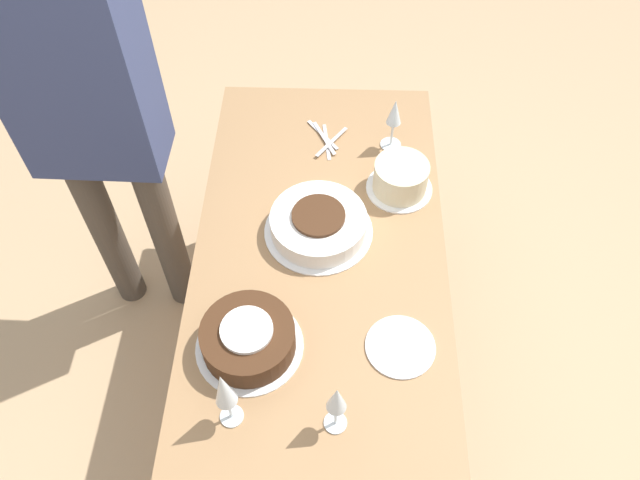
# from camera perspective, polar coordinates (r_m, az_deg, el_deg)

# --- Properties ---
(ground_plane) EXTENTS (12.00, 12.00, 0.00)m
(ground_plane) POSITION_cam_1_polar(r_m,az_deg,el_deg) (2.48, 0.00, -10.74)
(ground_plane) COLOR tan
(dining_table) EXTENTS (1.47, 0.75, 0.72)m
(dining_table) POSITION_cam_1_polar(r_m,az_deg,el_deg) (1.95, 0.00, -2.99)
(dining_table) COLOR #9E754C
(dining_table) RESTS_ON ground_plane
(cake_center_white) EXTENTS (0.33, 0.33, 0.08)m
(cake_center_white) POSITION_cam_1_polar(r_m,az_deg,el_deg) (1.87, -0.14, 1.48)
(cake_center_white) COLOR white
(cake_center_white) RESTS_ON dining_table
(cake_front_chocolate) EXTENTS (0.29, 0.29, 0.10)m
(cake_front_chocolate) POSITION_cam_1_polar(r_m,az_deg,el_deg) (1.66, -6.58, -8.95)
(cake_front_chocolate) COLOR white
(cake_front_chocolate) RESTS_ON dining_table
(cake_back_decorated) EXTENTS (0.21, 0.21, 0.11)m
(cake_back_decorated) POSITION_cam_1_polar(r_m,az_deg,el_deg) (1.99, 7.38, 5.65)
(cake_back_decorated) COLOR white
(cake_back_decorated) RESTS_ON dining_table
(wine_glass_near) EXTENTS (0.06, 0.06, 0.24)m
(wine_glass_near) POSITION_cam_1_polar(r_m,az_deg,el_deg) (1.48, -8.78, -13.42)
(wine_glass_near) COLOR silver
(wine_glass_near) RESTS_ON dining_table
(wine_glass_far) EXTENTS (0.06, 0.06, 0.20)m
(wine_glass_far) POSITION_cam_1_polar(r_m,az_deg,el_deg) (1.47, 1.53, -14.47)
(wine_glass_far) COLOR silver
(wine_glass_far) RESTS_ON dining_table
(wine_glass_extra) EXTENTS (0.07, 0.07, 0.19)m
(wine_glass_extra) POSITION_cam_1_polar(r_m,az_deg,el_deg) (2.07, 6.80, 11.23)
(wine_glass_extra) COLOR silver
(wine_glass_extra) RESTS_ON dining_table
(dessert_plate_right) EXTENTS (0.19, 0.19, 0.01)m
(dessert_plate_right) POSITION_cam_1_polar(r_m,az_deg,el_deg) (1.70, 7.35, -9.65)
(dessert_plate_right) COLOR silver
(dessert_plate_right) RESTS_ON dining_table
(fork_pile) EXTENTS (0.19, 0.14, 0.01)m
(fork_pile) POSITION_cam_1_polar(r_m,az_deg,el_deg) (2.16, 0.58, 9.21)
(fork_pile) COLOR silver
(fork_pile) RESTS_ON dining_table
(person_cutting) EXTENTS (0.23, 0.40, 1.67)m
(person_cutting) POSITION_cam_1_polar(r_m,az_deg,el_deg) (1.97, -20.50, 11.38)
(person_cutting) COLOR #4C4238
(person_cutting) RESTS_ON ground_plane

